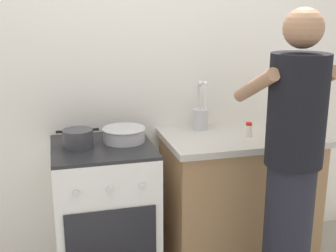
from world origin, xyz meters
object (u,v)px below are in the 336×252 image
at_px(stove_range, 105,214).
at_px(person, 292,171).
at_px(mixing_bowl, 124,134).
at_px(oil_bottle, 283,117).
at_px(utensil_crock, 201,116).
at_px(pot, 78,139).
at_px(spice_bottle, 249,130).

relative_size(stove_range, person, 0.53).
relative_size(stove_range, mixing_bowl, 3.35).
bearing_deg(oil_bottle, utensil_crock, 152.31).
bearing_deg(oil_bottle, person, -113.44).
bearing_deg(oil_bottle, mixing_bowl, 173.99).
xyz_separation_m(stove_range, oil_bottle, (1.16, -0.06, 0.56)).
height_order(pot, utensil_crock, utensil_crock).
distance_m(spice_bottle, person, 0.54).
xyz_separation_m(utensil_crock, person, (0.25, -0.76, -0.13)).
relative_size(stove_range, utensil_crock, 2.69).
distance_m(pot, utensil_crock, 0.85).
bearing_deg(stove_range, spice_bottle, -2.75).
height_order(stove_range, person, person).
xyz_separation_m(pot, person, (1.07, -0.57, -0.09)).
xyz_separation_m(mixing_bowl, oil_bottle, (1.02, -0.11, 0.07)).
bearing_deg(spice_bottle, person, -89.50).
bearing_deg(mixing_bowl, person, -38.07).
bearing_deg(person, oil_bottle, 66.56).
xyz_separation_m(oil_bottle, person, (-0.22, -0.51, -0.15)).
distance_m(pot, person, 1.22).
height_order(stove_range, utensil_crock, utensil_crock).
bearing_deg(utensil_crock, spice_bottle, -43.56).
bearing_deg(person, stove_range, 148.40).
bearing_deg(pot, spice_bottle, -2.30).
height_order(stove_range, mixing_bowl, mixing_bowl).
bearing_deg(pot, oil_bottle, -2.57).
xyz_separation_m(pot, oil_bottle, (1.30, -0.06, 0.06)).
relative_size(stove_range, pot, 3.65).
bearing_deg(oil_bottle, spice_bottle, 176.18).
xyz_separation_m(pot, utensil_crock, (0.82, 0.19, 0.04)).
relative_size(mixing_bowl, oil_bottle, 1.00).
height_order(stove_range, oil_bottle, oil_bottle).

